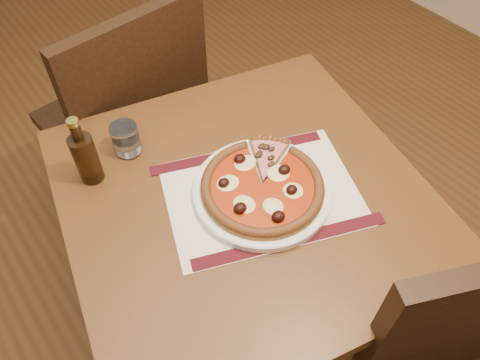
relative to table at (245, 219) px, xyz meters
The scene contains 8 objects.
table is the anchor object (origin of this frame).
chair_far 0.61m from the table, 89.96° to the left, with size 0.49×0.49×0.95m.
placemat 0.11m from the table, 39.24° to the right, with size 0.43×0.31×0.00m, color white.
plate 0.12m from the table, 39.24° to the right, with size 0.31×0.31×0.02m, color white.
pizza 0.14m from the table, 39.66° to the right, with size 0.28×0.28×0.04m.
ham_slice 0.17m from the table, 25.10° to the left, with size 0.13×0.13×0.02m.
water_glass 0.35m from the table, 117.12° to the left, with size 0.07×0.07×0.08m, color white.
bottle 0.40m from the table, 134.27° to the left, with size 0.05×0.05×0.18m.
Camera 1 is at (-0.08, -1.50, 1.59)m, focal length 35.00 mm.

